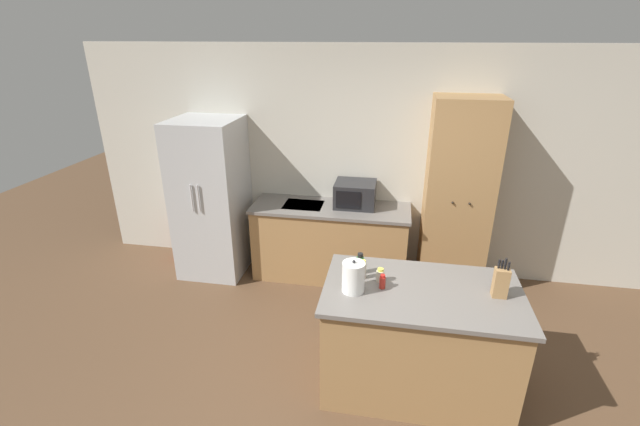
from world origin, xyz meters
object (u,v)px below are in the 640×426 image
refrigerator (211,198)px  spice_bottle_green_herb (380,275)px  pantry_cabinet (457,198)px  spice_bottle_tall_dark (383,282)px  kettle (353,277)px  spice_bottle_amber_oil (360,264)px  fire_extinguisher (177,243)px  knife_block (501,282)px  microwave (355,194)px  spice_bottle_short_red (363,270)px

refrigerator → spice_bottle_green_herb: (2.02, -1.46, 0.05)m
pantry_cabinet → spice_bottle_tall_dark: size_ratio=18.60×
spice_bottle_green_herb → kettle: size_ratio=0.42×
spice_bottle_amber_oil → fire_extinguisher: 2.96m
spice_bottle_tall_dark → kettle: bearing=-159.8°
knife_block → spice_bottle_tall_dark: size_ratio=2.72×
refrigerator → kettle: bearing=-41.7°
knife_block → microwave: bearing=126.3°
spice_bottle_amber_oil → pantry_cabinet: bearing=58.7°
microwave → spice_bottle_short_red: bearing=-81.8°
fire_extinguisher → spice_bottle_tall_dark: bearing=-32.3°
microwave → spice_bottle_green_herb: bearing=-77.3°
spice_bottle_amber_oil → spice_bottle_green_herb: bearing=-28.9°
refrigerator → spice_bottle_short_red: bearing=-37.3°
spice_bottle_tall_dark → microwave: bearing=102.7°
microwave → spice_bottle_tall_dark: microwave is taller
refrigerator → spice_bottle_amber_oil: bearing=-36.4°
spice_bottle_short_red → fire_extinguisher: bearing=147.9°
refrigerator → microwave: 1.67m
spice_bottle_tall_dark → fire_extinguisher: bearing=147.7°
pantry_cabinet → microwave: size_ratio=4.70×
knife_block → kettle: (-1.05, -0.12, 0.00)m
microwave → spice_bottle_short_red: microwave is taller
pantry_cabinet → kettle: pantry_cabinet is taller
refrigerator → knife_block: bearing=-27.7°
spice_bottle_amber_oil → microwave: bearing=97.4°
knife_block → pantry_cabinet: bearing=94.3°
spice_bottle_short_red → spice_bottle_amber_oil: (-0.03, 0.07, 0.01)m
pantry_cabinet → spice_bottle_amber_oil: (-0.90, -1.49, -0.07)m
refrigerator → fire_extinguisher: refrigerator is taller
knife_block → fire_extinguisher: knife_block is taller
refrigerator → spice_bottle_short_red: refrigerator is taller
pantry_cabinet → spice_bottle_tall_dark: pantry_cabinet is taller
knife_block → spice_bottle_short_red: knife_block is taller
refrigerator → spice_bottle_short_red: 2.37m
spice_bottle_green_herb → pantry_cabinet: bearing=65.0°
kettle → fire_extinguisher: bearing=144.2°
pantry_cabinet → knife_block: 1.64m
spice_bottle_short_red → kettle: size_ratio=0.60×
spice_bottle_short_red → fire_extinguisher: spice_bottle_short_red is taller
spice_bottle_amber_oil → fire_extinguisher: spice_bottle_amber_oil is taller
kettle → spice_bottle_amber_oil: bearing=84.5°
refrigerator → pantry_cabinet: (2.76, 0.12, 0.14)m
spice_bottle_tall_dark → spice_bottle_short_red: spice_bottle_short_red is taller
kettle → spice_bottle_short_red: bearing=73.7°
knife_block → kettle: knife_block is taller
spice_bottle_green_herb → spice_bottle_short_red: bearing=171.2°
spice_bottle_tall_dark → kettle: kettle is taller
pantry_cabinet → spice_bottle_green_herb: (-0.74, -1.58, -0.10)m
refrigerator → spice_bottle_green_herb: refrigerator is taller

